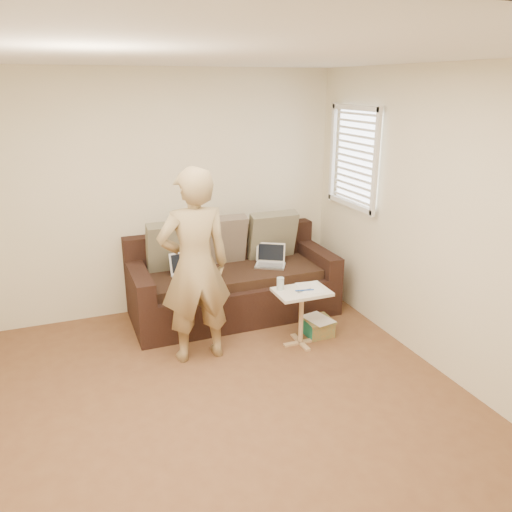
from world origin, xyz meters
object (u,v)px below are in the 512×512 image
side_table (301,317)px  striped_box (318,327)px  laptop_white (191,277)px  person (195,267)px  laptop_silver (270,266)px  drinking_glass (280,284)px  sofa (233,278)px

side_table → striped_box: 0.33m
laptop_white → striped_box: (1.12, -0.74, -0.43)m
laptop_white → striped_box: size_ratio=1.21×
person → striped_box: 1.49m
laptop_silver → drinking_glass: bearing=-75.1°
drinking_glass → person: bearing=177.9°
sofa → side_table: 0.98m
sofa → person: bearing=-128.8°
striped_box → drinking_glass: bearing=-178.9°
side_table → laptop_white: bearing=135.8°
sofa → laptop_white: sofa is taller
sofa → person: (-0.62, -0.77, 0.47)m
laptop_silver → side_table: laptop_silver is taller
sofa → drinking_glass: sofa is taller
laptop_white → drinking_glass: (0.69, -0.75, 0.10)m
sofa → laptop_white: 0.50m
laptop_silver → side_table: size_ratio=0.57×
sofa → laptop_silver: 0.43m
laptop_silver → person: 1.32m
laptop_white → sofa: bearing=-4.7°
sofa → drinking_glass: bearing=-75.8°
sofa → drinking_glass: (0.20, -0.80, 0.20)m
laptop_white → laptop_silver: bearing=-10.1°
laptop_white → person: 0.82m
side_table → drinking_glass: bearing=152.5°
laptop_white → person: bearing=-110.6°
laptop_white → drinking_glass: bearing=-57.7°
sofa → person: person is taller
striped_box → laptop_silver: bearing=106.2°
side_table → laptop_silver: bearing=87.9°
laptop_silver → striped_box: size_ratio=1.15×
person → side_table: bearing=172.2°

